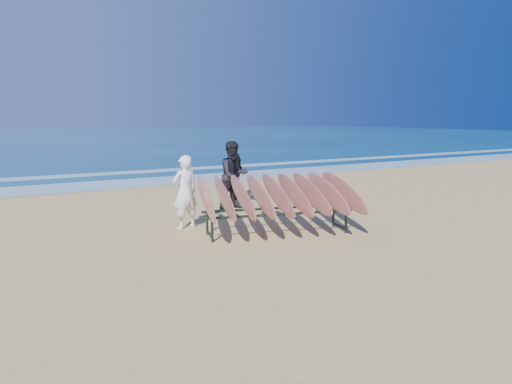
% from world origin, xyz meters
% --- Properties ---
extents(ground, '(120.00, 120.00, 0.00)m').
position_xyz_m(ground, '(0.00, 0.00, 0.00)').
color(ground, tan).
rests_on(ground, ground).
extents(ocean, '(160.00, 160.00, 0.00)m').
position_xyz_m(ocean, '(0.00, 55.00, 0.01)').
color(ocean, navy).
rests_on(ocean, ground).
extents(foam_near, '(160.00, 160.00, 0.00)m').
position_xyz_m(foam_near, '(0.00, 10.00, 0.01)').
color(foam_near, white).
rests_on(foam_near, ground).
extents(foam_far, '(160.00, 160.00, 0.00)m').
position_xyz_m(foam_far, '(0.00, 13.50, 0.01)').
color(foam_far, white).
rests_on(foam_far, ground).
extents(surfboard_rack, '(3.68, 3.16, 1.35)m').
position_xyz_m(surfboard_rack, '(0.48, 0.71, 0.85)').
color(surfboard_rack, black).
rests_on(surfboard_rack, ground).
extents(person_white, '(0.67, 0.50, 1.67)m').
position_xyz_m(person_white, '(-1.06, 2.19, 0.84)').
color(person_white, white).
rests_on(person_white, ground).
extents(person_dark_a, '(1.02, 0.86, 1.87)m').
position_xyz_m(person_dark_a, '(0.91, 3.61, 0.94)').
color(person_dark_a, black).
rests_on(person_dark_a, ground).
extents(person_dark_b, '(1.10, 1.00, 1.81)m').
position_xyz_m(person_dark_b, '(1.51, 4.80, 0.90)').
color(person_dark_b, black).
rests_on(person_dark_b, ground).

